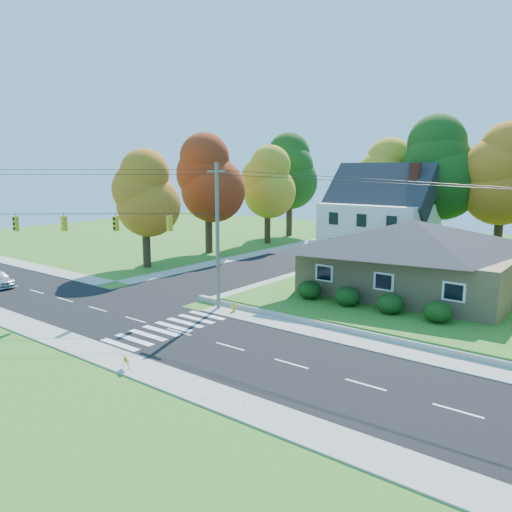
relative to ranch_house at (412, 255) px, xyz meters
The scene contains 20 objects.
ground 18.18m from the ranch_house, 116.57° to the right, with size 120.00×120.00×0.00m, color #3D7923.
road_main 18.18m from the ranch_house, 116.57° to the right, with size 90.00×8.00×0.02m, color black.
road_cross 19.15m from the ranch_house, 147.99° to the left, with size 8.00×44.00×0.02m, color black.
sidewalk_north 13.98m from the ranch_house, 126.03° to the right, with size 90.00×2.00×0.08m, color #9C9A90.
sidewalk_south 22.70m from the ranch_house, 110.85° to the right, with size 90.00×2.00×0.08m, color #9C9A90.
lawn 7.69m from the ranch_house, 45.00° to the left, with size 30.00×30.00×0.50m, color #3D7923.
ranch_house is the anchor object (origin of this frame).
colonial_house 14.46m from the ranch_house, 123.55° to the left, with size 10.40×8.40×9.60m.
hedge_row 6.57m from the ranch_house, 94.61° to the right, with size 10.70×1.70×1.27m.
traffic_infrastructure 16.87m from the ranch_house, 119.09° to the right, with size 38.10×10.66×10.00m.
tree_lot_0 21.20m from the ranch_house, 119.05° to the left, with size 6.72×6.72×12.51m.
tree_lot_1 18.58m from the ranch_house, 103.24° to the left, with size 7.84×7.84×14.60m.
tree_lot_2 18.99m from the ranch_house, 83.66° to the left, with size 7.28×7.28×13.56m.
tree_west_0 25.61m from the ranch_house, behind, with size 6.16×6.16×11.47m.
tree_west_1 27.18m from the ranch_house, 167.01° to the left, with size 7.28×7.28×13.56m.
tree_west_2 30.03m from the ranch_house, 147.38° to the left, with size 6.72×6.72×12.51m.
tree_west_3 36.60m from the ranch_house, 138.37° to the left, with size 7.84×7.84×14.60m.
white_car 21.54m from the ranch_house, 140.43° to the left, with size 1.47×4.22×1.39m, color silver.
fire_hydrant 13.82m from the ranch_house, 126.84° to the right, with size 0.40×0.31×0.70m.
yard_sign 22.44m from the ranch_house, 105.39° to the right, with size 0.55×0.23×0.72m.
Camera 1 is at (20.93, -19.65, 9.61)m, focal length 35.00 mm.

